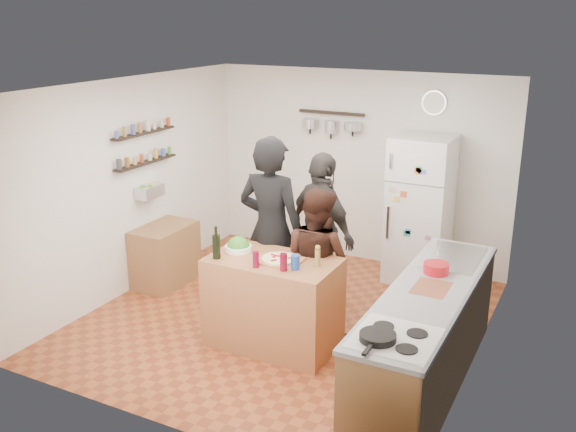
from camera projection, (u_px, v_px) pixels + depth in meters
The scene contains 26 objects.
room_shell at pixel (300, 200), 6.92m from camera, with size 4.20×4.20×4.20m.
prep_island at pixel (273, 302), 6.32m from camera, with size 1.25×0.72×0.91m, color #9D6239.
pizza_board at pixel (279, 261), 6.13m from camera, with size 0.42×0.34×0.02m, color #9D5E39.
pizza at pixel (279, 259), 6.12m from camera, with size 0.34×0.34×0.02m, color beige.
salad_bowl at pixel (238, 248), 6.40m from camera, with size 0.27×0.27×0.05m, color white.
wine_bottle at pixel (216, 247), 6.18m from camera, with size 0.08×0.08×0.23m, color black.
wine_glass_near at pixel (256, 259), 5.98m from camera, with size 0.06×0.06×0.15m, color #5D0821.
wine_glass_far at pixel (284, 262), 5.89m from camera, with size 0.07×0.07×0.17m, color #5D071A.
pepper_mill at pixel (318, 258), 6.00m from camera, with size 0.05×0.05×0.16m, color olive.
salt_canister at pixel (295, 262), 5.93m from camera, with size 0.08×0.08×0.14m, color navy.
person_left at pixel (271, 231), 6.70m from camera, with size 0.73×0.48×2.01m, color black.
person_center at pixel (317, 262), 6.47m from camera, with size 0.76×0.59×1.55m, color black.
person_back at pixel (322, 233), 6.99m from camera, with size 1.04×0.43×1.78m, color #2B2826.
counter_run at pixel (426, 339), 5.63m from camera, with size 0.63×2.63×0.90m, color #9E7042.
stove_top at pixel (395, 339), 4.68m from camera, with size 0.60×0.62×0.02m, color white.
skillet at pixel (378, 337), 4.64m from camera, with size 0.27×0.27×0.05m, color black.
sink at pixel (453, 258), 6.21m from camera, with size 0.50×0.80×0.03m, color silver.
cutting_board at pixel (431, 289), 5.53m from camera, with size 0.30×0.40×0.02m, color #9A5438.
red_bowl at pixel (436, 268), 5.82m from camera, with size 0.23×0.23×0.10m, color #B0141C.
fridge at pixel (420, 210), 7.77m from camera, with size 0.70×0.68×1.80m, color white.
wall_clock at pixel (434, 103), 7.66m from camera, with size 0.30×0.30×0.03m, color silver.
spice_shelf_lower at pixel (146, 162), 7.52m from camera, with size 0.12×1.00×0.03m, color black.
spice_shelf_upper at pixel (144, 133), 7.42m from camera, with size 0.12×1.00×0.03m, color black.
produce_basket at pixel (150, 191), 7.62m from camera, with size 0.18×0.35×0.14m, color silver.
side_table at pixel (165, 255), 7.80m from camera, with size 0.50×0.80×0.73m, color #945F3E.
pot_rack at pixel (331, 113), 8.22m from camera, with size 0.90×0.04×0.04m, color black.
Camera 1 is at (2.92, -5.58, 3.19)m, focal length 40.00 mm.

